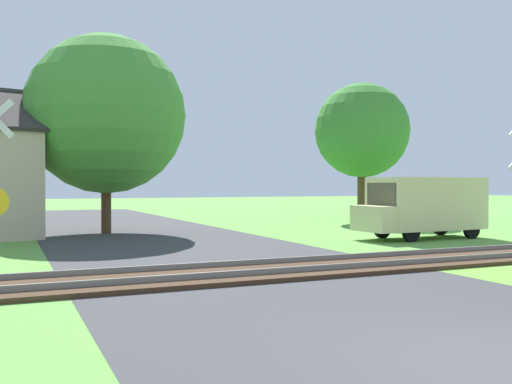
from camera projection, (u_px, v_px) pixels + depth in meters
road_asphalt at (402, 326)px, 7.91m from camera, size 8.02×80.00×0.01m
rail_track at (254, 271)px, 12.60m from camera, size 60.00×2.60×0.22m
tree_far at (362, 131)px, 30.23m from camera, size 5.01×5.01×7.37m
tree_center at (106, 114)px, 23.06m from camera, size 6.42×6.42×8.04m
mail_truck at (423, 205)px, 20.88m from camera, size 4.97×2.07×2.24m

